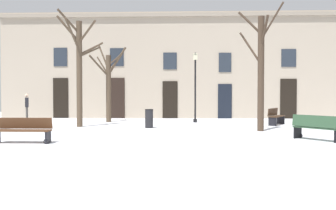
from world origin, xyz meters
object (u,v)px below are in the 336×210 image
Objects in this scene: tree_left_of_center at (79,66)px; streetlamp at (195,80)px; tree_center at (261,68)px; person_by_shop_door at (27,105)px; bench_near_lamp at (276,116)px; bench_far_corner at (316,127)px; bench_back_to_back_right at (23,130)px; litter_bin at (149,118)px; tree_right_of_center at (108,83)px.

tree_left_of_center reaches higher than streetlamp.
tree_left_of_center is at bearing 167.79° from tree_center.
person_by_shop_door is at bearing 168.73° from streetlamp.
bench_near_lamp is 1.05× the size of bench_far_corner.
bench_back_to_back_right is at bearing -153.46° from tree_center.
tree_center is at bearing -140.77° from person_by_shop_door.
streetlamp is 4.47× the size of litter_bin.
litter_bin is at bearing -54.34° from tree_right_of_center.
tree_left_of_center is at bearing 88.54° from bench_back_to_back_right.
litter_bin is at bearing 57.30° from bench_back_to_back_right.
tree_left_of_center reaches higher than bench_far_corner.
tree_right_of_center is at bearing -132.37° from person_by_shop_door.
tree_left_of_center is 6.32× the size of litter_bin.
tree_center reaches higher than bench_back_to_back_right.
streetlamp is 11.39m from bench_back_to_back_right.
tree_center is 5.71m from litter_bin.
tree_center reaches higher than bench_near_lamp.
litter_bin is (-2.36, -3.70, -2.01)m from streetlamp.
streetlamp is 2.42× the size of person_by_shop_door.
tree_right_of_center is 6.26m from person_by_shop_door.
litter_bin is 6.82m from bench_back_to_back_right.
tree_left_of_center reaches higher than tree_center.
litter_bin is 0.53× the size of bench_near_lamp.
litter_bin is at bearing 15.35° from bench_far_corner.
litter_bin is 0.56× the size of bench_far_corner.
bench_back_to_back_right is 10.04m from bench_far_corner.
bench_back_to_back_right is at bearing -122.83° from litter_bin.
tree_left_of_center reaches higher than bench_back_to_back_right.
tree_right_of_center is (-7.76, 5.16, -0.48)m from tree_center.
bench_near_lamp is 6.77m from bench_far_corner.
tree_right_of_center reaches higher than bench_back_to_back_right.
tree_center reaches higher than person_by_shop_door.
litter_bin is at bearing -7.84° from tree_left_of_center.
bench_back_to_back_right is at bearing 157.08° from bench_near_lamp.
tree_center is 4.43m from bench_near_lamp.
tree_left_of_center is 7.59m from person_by_shop_door.
tree_left_of_center is (-0.80, -3.31, 0.74)m from tree_right_of_center.
tree_right_of_center reaches higher than bench_near_lamp.
tree_center is at bearing -174.22° from bench_near_lamp.
tree_center reaches higher than litter_bin.
streetlamp reaches higher than bench_near_lamp.
tree_right_of_center is 2.41× the size of bench_back_to_back_right.
tree_left_of_center reaches higher than person_by_shop_door.
person_by_shop_door is (-4.77, 11.58, 0.49)m from bench_back_to_back_right.
streetlamp is (5.88, 3.21, -0.55)m from tree_left_of_center.
tree_left_of_center reaches higher than tree_right_of_center.
litter_bin is 0.54× the size of person_by_shop_door.
bench_far_corner is (1.25, -3.31, -2.31)m from tree_center.
tree_right_of_center is 0.80× the size of tree_left_of_center.
bench_near_lamp is at bearing 65.95° from tree_center.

